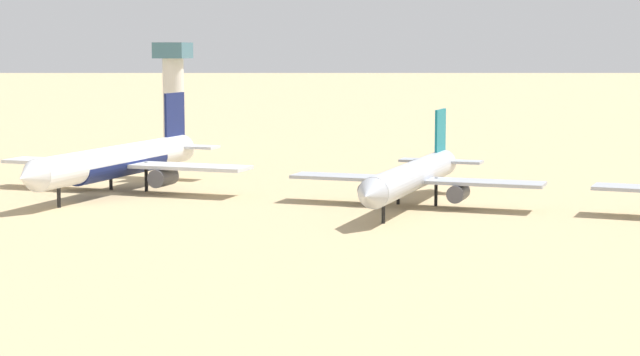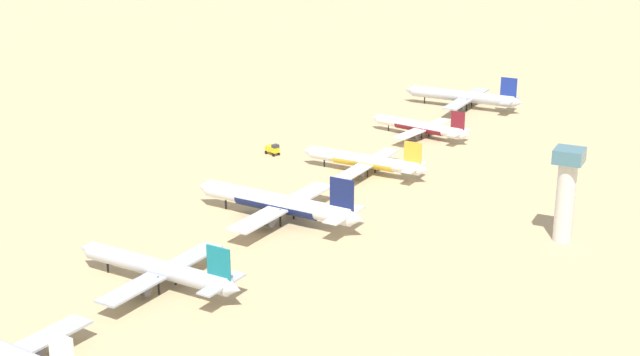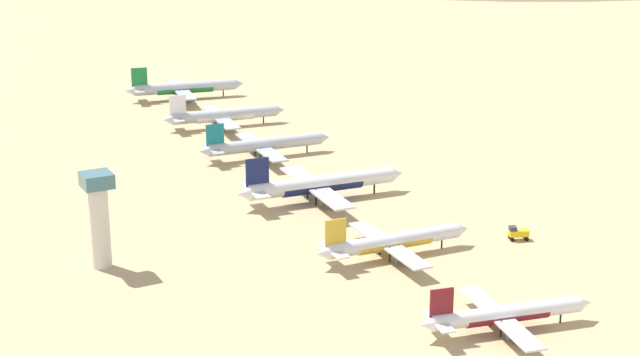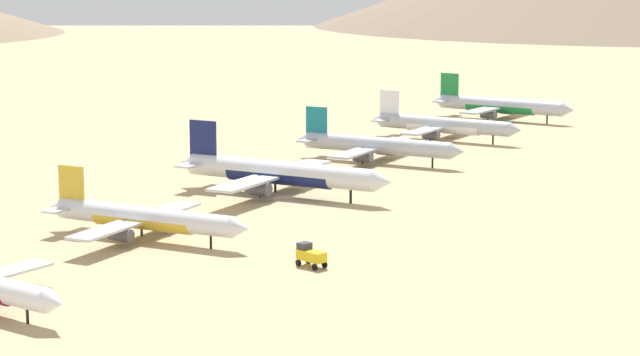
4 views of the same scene
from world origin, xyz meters
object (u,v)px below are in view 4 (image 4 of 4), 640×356
at_px(parked_jet_3, 278,173).
at_px(parked_jet_4, 375,145).
at_px(parked_jet_2, 143,218).
at_px(parked_jet_6, 499,106).
at_px(service_truck, 310,255).
at_px(parked_jet_5, 442,125).

height_order(parked_jet_3, parked_jet_4, parked_jet_3).
distance_m(parked_jet_2, parked_jet_6, 193.12).
distance_m(parked_jet_4, parked_jet_6, 95.73).
bearing_deg(service_truck, parked_jet_6, 95.58).
distance_m(parked_jet_3, parked_jet_5, 93.75).
xyz_separation_m(parked_jet_2, parked_jet_3, (4.73, 48.10, 0.92)).
height_order(parked_jet_2, parked_jet_4, parked_jet_4).
xyz_separation_m(parked_jet_3, parked_jet_4, (4.38, 48.87, -0.57)).
bearing_deg(service_truck, parked_jet_4, 104.68).
relative_size(parked_jet_3, parked_jet_6, 1.07).
relative_size(parked_jet_3, parked_jet_4, 1.14).
distance_m(parked_jet_2, service_truck, 36.37).
height_order(parked_jet_2, parked_jet_3, parked_jet_3).
bearing_deg(parked_jet_2, service_truck, -8.49).
relative_size(parked_jet_3, service_truck, 9.42).
distance_m(parked_jet_5, service_truck, 148.62).
bearing_deg(parked_jet_6, parked_jet_5, -93.97).
height_order(parked_jet_3, parked_jet_5, parked_jet_3).
height_order(parked_jet_3, parked_jet_6, parked_jet_3).
bearing_deg(parked_jet_2, parked_jet_5, 84.72).
relative_size(parked_jet_6, service_truck, 8.81).
distance_m(parked_jet_3, parked_jet_6, 144.80).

